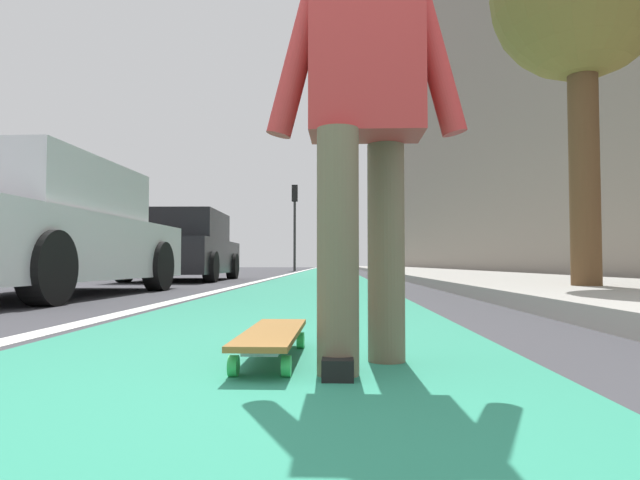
# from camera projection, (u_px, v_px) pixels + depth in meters

# --- Properties ---
(ground_plane) EXTENTS (80.00, 80.00, 0.00)m
(ground_plane) POSITION_uv_depth(u_px,v_px,m) (319.00, 282.00, 11.10)
(ground_plane) COLOR #38383D
(bike_lane_paint) EXTENTS (56.00, 2.14, 0.00)m
(bike_lane_paint) POSITION_uv_depth(u_px,v_px,m) (328.00, 271.00, 25.08)
(bike_lane_paint) COLOR #288466
(bike_lane_paint) RESTS_ON ground
(lane_stripe_white) EXTENTS (52.00, 0.16, 0.01)m
(lane_stripe_white) POSITION_uv_depth(u_px,v_px,m) (294.00, 273.00, 21.12)
(lane_stripe_white) COLOR silver
(lane_stripe_white) RESTS_ON ground
(sidewalk_curb) EXTENTS (52.00, 3.20, 0.14)m
(sidewalk_curb) POSITION_uv_depth(u_px,v_px,m) (423.00, 272.00, 19.00)
(sidewalk_curb) COLOR #9E9B93
(sidewalk_curb) RESTS_ON ground
(building_facade) EXTENTS (40.00, 1.20, 13.68)m
(building_facade) POSITION_uv_depth(u_px,v_px,m) (465.00, 109.00, 23.21)
(building_facade) COLOR gray
(building_facade) RESTS_ON ground
(skateboard) EXTENTS (0.84, 0.21, 0.11)m
(skateboard) POSITION_uv_depth(u_px,v_px,m) (272.00, 336.00, 2.09)
(skateboard) COLOR green
(skateboard) RESTS_ON ground
(skater_person) EXTENTS (0.46, 0.72, 1.64)m
(skater_person) POSITION_uv_depth(u_px,v_px,m) (365.00, 104.00, 1.97)
(skater_person) COLOR brown
(skater_person) RESTS_ON ground
(parked_car_near) EXTENTS (4.39, 2.04, 1.49)m
(parked_car_near) POSITION_uv_depth(u_px,v_px,m) (39.00, 232.00, 6.12)
(parked_car_near) COLOR silver
(parked_car_near) RESTS_ON ground
(parked_car_mid) EXTENTS (4.05, 1.95, 1.46)m
(parked_car_mid) POSITION_uv_depth(u_px,v_px,m) (184.00, 248.00, 11.81)
(parked_car_mid) COLOR black
(parked_car_mid) RESTS_ON ground
(traffic_light) EXTENTS (0.33, 0.28, 4.17)m
(traffic_light) POSITION_uv_depth(u_px,v_px,m) (295.00, 211.00, 26.80)
(traffic_light) COLOR #2D2D2D
(traffic_light) RESTS_ON ground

